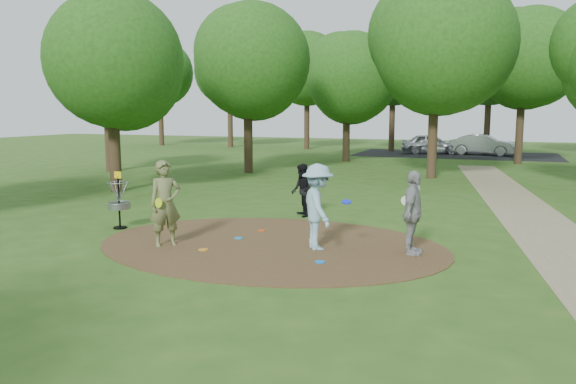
% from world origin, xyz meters
% --- Properties ---
extents(ground, '(100.00, 100.00, 0.00)m').
position_xyz_m(ground, '(0.00, 0.00, 0.00)').
color(ground, '#2D5119').
rests_on(ground, ground).
extents(dirt_clearing, '(8.40, 8.40, 0.02)m').
position_xyz_m(dirt_clearing, '(0.00, 0.00, 0.01)').
color(dirt_clearing, '#47301C').
rests_on(dirt_clearing, ground).
extents(footpath, '(7.55, 39.89, 0.01)m').
position_xyz_m(footpath, '(6.50, 2.00, 0.01)').
color(footpath, '#8C7A5B').
rests_on(footpath, ground).
extents(parking_lot, '(14.00, 8.00, 0.01)m').
position_xyz_m(parking_lot, '(2.00, 30.00, 0.00)').
color(parking_lot, black).
rests_on(parking_lot, ground).
extents(player_observer_with_disc, '(0.85, 0.87, 2.01)m').
position_xyz_m(player_observer_with_disc, '(-2.23, -0.96, 1.01)').
color(player_observer_with_disc, '#646C3E').
rests_on(player_observer_with_disc, ground).
extents(player_throwing_with_disc, '(1.47, 1.46, 1.96)m').
position_xyz_m(player_throwing_with_disc, '(1.17, 0.00, 0.98)').
color(player_throwing_with_disc, '#8EBDD5').
rests_on(player_throwing_with_disc, ground).
extents(player_walking_with_disc, '(0.92, 0.97, 1.58)m').
position_xyz_m(player_walking_with_disc, '(-0.48, 3.67, 0.79)').
color(player_walking_with_disc, black).
rests_on(player_walking_with_disc, ground).
extents(player_waiting_with_disc, '(0.51, 1.10, 1.86)m').
position_xyz_m(player_waiting_with_disc, '(3.26, 0.27, 0.93)').
color(player_waiting_with_disc, '#959698').
rests_on(player_waiting_with_disc, ground).
extents(disc_ground_cyan, '(0.22, 0.22, 0.02)m').
position_xyz_m(disc_ground_cyan, '(-0.95, 0.26, 0.03)').
color(disc_ground_cyan, '#1B90D9').
rests_on(disc_ground_cyan, dirt_clearing).
extents(disc_ground_blue, '(0.22, 0.22, 0.02)m').
position_xyz_m(disc_ground_blue, '(1.59, -1.12, 0.03)').
color(disc_ground_blue, blue).
rests_on(disc_ground_blue, dirt_clearing).
extents(disc_ground_red, '(0.22, 0.22, 0.02)m').
position_xyz_m(disc_ground_red, '(-0.77, 1.28, 0.03)').
color(disc_ground_red, '#CE4A14').
rests_on(disc_ground_red, dirt_clearing).
extents(car_left, '(4.55, 2.59, 1.46)m').
position_xyz_m(car_left, '(0.22, 30.28, 0.73)').
color(car_left, '#A5A8AD').
rests_on(car_left, ground).
extents(car_right, '(4.64, 2.06, 1.48)m').
position_xyz_m(car_right, '(3.82, 30.34, 0.74)').
color(car_right, '#ACADB4').
rests_on(car_right, ground).
extents(disc_ground_orange, '(0.22, 0.22, 0.02)m').
position_xyz_m(disc_ground_orange, '(-1.19, -1.07, 0.03)').
color(disc_ground_orange, orange).
rests_on(disc_ground_orange, dirt_clearing).
extents(disc_golf_basket, '(0.63, 0.63, 1.54)m').
position_xyz_m(disc_golf_basket, '(-4.50, 0.30, 0.87)').
color(disc_golf_basket, black).
rests_on(disc_golf_basket, ground).
extents(tree_ring, '(36.63, 45.08, 9.11)m').
position_xyz_m(tree_ring, '(1.80, 9.09, 5.24)').
color(tree_ring, '#332316').
rests_on(tree_ring, ground).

